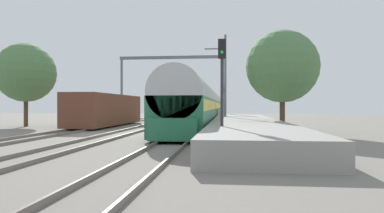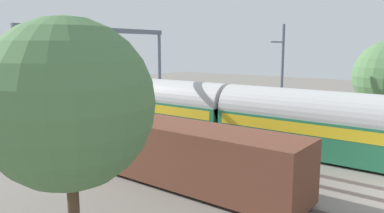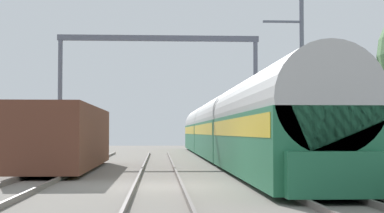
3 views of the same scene
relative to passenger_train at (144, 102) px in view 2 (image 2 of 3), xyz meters
The scene contains 8 objects.
platform 17.80m from the passenger_train, 77.57° to the right, with size 4.40×28.00×0.90m.
passenger_train is the anchor object (origin of this frame).
freight_car 13.43m from the passenger_train, 128.55° to the right, with size 2.80×13.00×2.70m.
person_crossing 5.81m from the passenger_train, 76.31° to the right, with size 0.45×0.45×1.73m.
railway_signal_far 7.43m from the passenger_train, 74.91° to the left, with size 0.36×0.30×4.54m.
catenary_gantry 5.57m from the passenger_train, behind, with size 12.76×0.28×7.86m.
catenary_pole_east_mid 11.45m from the passenger_train, 77.92° to the right, with size 1.90×0.20×8.00m.
tree_west_background 19.66m from the passenger_train, 141.40° to the right, with size 5.19×5.19×7.38m.
Camera 2 is at (-17.42, -2.44, 6.46)m, focal length 34.86 mm.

